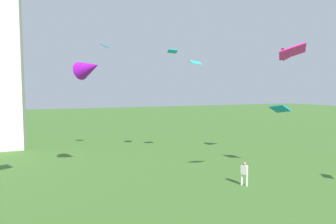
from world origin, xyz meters
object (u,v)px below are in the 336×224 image
object	(u,v)px
person_0	(244,172)
kite_flying_1	(280,109)
kite_flying_2	(292,52)
kite_flying_5	(195,62)
kite_flying_10	(172,51)
kite_flying_0	(292,53)
kite_flying_9	(89,68)
kite_flying_8	(105,46)

from	to	relation	value
person_0	kite_flying_1	xyz separation A→B (m)	(5.40, 2.12, 4.37)
person_0	kite_flying_2	size ratio (longest dim) A/B	0.90
kite_flying_5	kite_flying_10	world-z (taller)	kite_flying_10
person_0	kite_flying_1	distance (m)	7.26
person_0	kite_flying_0	world-z (taller)	kite_flying_0
kite_flying_1	kite_flying_2	bearing A→B (deg)	-42.30
person_0	kite_flying_10	world-z (taller)	kite_flying_10
person_0	kite_flying_5	world-z (taller)	kite_flying_5
kite_flying_0	kite_flying_1	bearing A→B (deg)	139.65
kite_flying_5	kite_flying_9	bearing A→B (deg)	-163.06
kite_flying_1	kite_flying_9	xyz separation A→B (m)	(-15.46, 3.44, 3.25)
kite_flying_2	kite_flying_10	xyz separation A→B (m)	(-2.85, 12.05, 1.39)
person_0	kite_flying_9	bearing A→B (deg)	31.18
kite_flying_0	kite_flying_2	distance (m)	9.44
kite_flying_9	kite_flying_1	bearing A→B (deg)	-46.83
person_0	kite_flying_9	size ratio (longest dim) A/B	0.67
kite_flying_0	kite_flying_9	distance (m)	18.40
kite_flying_2	kite_flying_8	world-z (taller)	kite_flying_8
kite_flying_1	kite_flying_10	distance (m)	11.32
kite_flying_1	kite_flying_5	size ratio (longest dim) A/B	1.37
person_0	kite_flying_10	bearing A→B (deg)	-20.38
kite_flying_1	kite_flying_10	xyz separation A→B (m)	(-6.94, 7.11, 5.42)
person_0	kite_flying_10	size ratio (longest dim) A/B	1.13
kite_flying_0	kite_flying_10	bearing A→B (deg)	81.31
kite_flying_0	kite_flying_9	bearing A→B (deg)	105.32
kite_flying_0	kite_flying_8	xyz separation A→B (m)	(-15.65, 8.64, 0.90)
kite_flying_10	kite_flying_1	bearing A→B (deg)	63.84
kite_flying_8	kite_flying_9	distance (m)	7.65
kite_flying_2	kite_flying_5	xyz separation A→B (m)	(-0.66, 11.35, 0.33)
kite_flying_1	kite_flying_5	world-z (taller)	kite_flying_5
person_0	kite_flying_2	world-z (taller)	kite_flying_2
kite_flying_0	kite_flying_5	xyz separation A→B (m)	(-7.51, 4.94, -0.71)
kite_flying_9	kite_flying_2	bearing A→B (deg)	-70.71
kite_flying_0	kite_flying_9	xyz separation A→B (m)	(-18.21, 1.97, -1.82)
kite_flying_0	kite_flying_2	bearing A→B (deg)	154.65
person_0	kite_flying_8	world-z (taller)	kite_flying_8
kite_flying_1	kite_flying_8	xyz separation A→B (m)	(-12.90, 10.12, 5.97)
kite_flying_0	kite_flying_2	size ratio (longest dim) A/B	1.09
kite_flying_8	kite_flying_2	bearing A→B (deg)	116.25
kite_flying_1	kite_flying_8	bearing A→B (deg)	-130.79
kite_flying_2	kite_flying_5	world-z (taller)	kite_flying_5
kite_flying_10	kite_flying_9	bearing A→B (deg)	-47.17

